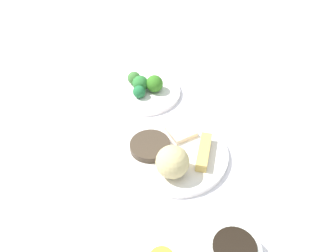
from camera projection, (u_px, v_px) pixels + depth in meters
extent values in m
cube|color=white|center=(188.00, 172.00, 0.81)|extent=(2.20, 2.20, 0.02)
cylinder|color=white|center=(177.00, 154.00, 0.83)|extent=(0.26, 0.26, 0.02)
sphere|color=tan|center=(172.00, 162.00, 0.75)|extent=(0.08, 0.08, 0.08)
cube|color=tan|center=(204.00, 152.00, 0.81)|extent=(0.05, 0.11, 0.02)
cube|color=beige|center=(181.00, 131.00, 0.86)|extent=(0.09, 0.09, 0.01)
cylinder|color=#403326|center=(150.00, 146.00, 0.82)|extent=(0.10, 0.10, 0.02)
cylinder|color=white|center=(145.00, 92.00, 1.01)|extent=(0.21, 0.21, 0.01)
sphere|color=#2C7332|center=(140.00, 83.00, 0.99)|extent=(0.05, 0.05, 0.05)
sphere|color=#33731E|center=(155.00, 84.00, 0.99)|extent=(0.05, 0.05, 0.05)
sphere|color=#3A6E30|center=(134.00, 78.00, 1.02)|extent=(0.04, 0.04, 0.04)
sphere|color=#1F6836|center=(139.00, 92.00, 0.97)|extent=(0.04, 0.04, 0.04)
cylinder|color=black|center=(235.00, 247.00, 0.61)|extent=(0.08, 0.08, 0.00)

